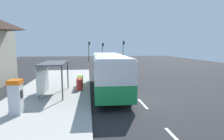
# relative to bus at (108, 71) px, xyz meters

# --- Properties ---
(ground_plane) EXTENTS (56.00, 92.00, 0.04)m
(ground_plane) POSITION_rel_bus_xyz_m (1.71, 11.12, -1.86)
(ground_plane) COLOR #262628
(sidewalk_platform) EXTENTS (6.20, 30.00, 0.18)m
(sidewalk_platform) POSITION_rel_bus_xyz_m (-4.69, -0.88, -1.75)
(sidewalk_platform) COLOR #ADAAA3
(sidewalk_platform) RESTS_ON ground
(lane_stripe_seg_0) EXTENTS (0.16, 2.20, 0.01)m
(lane_stripe_seg_0) POSITION_rel_bus_xyz_m (1.96, -8.88, -1.84)
(lane_stripe_seg_0) COLOR silver
(lane_stripe_seg_0) RESTS_ON ground
(lane_stripe_seg_1) EXTENTS (0.16, 2.20, 0.01)m
(lane_stripe_seg_1) POSITION_rel_bus_xyz_m (1.96, -3.88, -1.84)
(lane_stripe_seg_1) COLOR silver
(lane_stripe_seg_1) RESTS_ON ground
(lane_stripe_seg_2) EXTENTS (0.16, 2.20, 0.01)m
(lane_stripe_seg_2) POSITION_rel_bus_xyz_m (1.96, 1.12, -1.84)
(lane_stripe_seg_2) COLOR silver
(lane_stripe_seg_2) RESTS_ON ground
(lane_stripe_seg_3) EXTENTS (0.16, 2.20, 0.01)m
(lane_stripe_seg_3) POSITION_rel_bus_xyz_m (1.96, 6.12, -1.84)
(lane_stripe_seg_3) COLOR silver
(lane_stripe_seg_3) RESTS_ON ground
(lane_stripe_seg_4) EXTENTS (0.16, 2.20, 0.01)m
(lane_stripe_seg_4) POSITION_rel_bus_xyz_m (1.96, 11.12, -1.84)
(lane_stripe_seg_4) COLOR silver
(lane_stripe_seg_4) RESTS_ON ground
(lane_stripe_seg_5) EXTENTS (0.16, 2.20, 0.01)m
(lane_stripe_seg_5) POSITION_rel_bus_xyz_m (1.96, 16.12, -1.84)
(lane_stripe_seg_5) COLOR silver
(lane_stripe_seg_5) RESTS_ON ground
(lane_stripe_seg_6) EXTENTS (0.16, 2.20, 0.01)m
(lane_stripe_seg_6) POSITION_rel_bus_xyz_m (1.96, 21.12, -1.84)
(lane_stripe_seg_6) COLOR silver
(lane_stripe_seg_6) RESTS_ON ground
(lane_stripe_seg_7) EXTENTS (0.16, 2.20, 0.01)m
(lane_stripe_seg_7) POSITION_rel_bus_xyz_m (1.96, 26.12, -1.84)
(lane_stripe_seg_7) COLOR silver
(lane_stripe_seg_7) RESTS_ON ground
(bus) EXTENTS (2.78, 11.07, 3.21)m
(bus) POSITION_rel_bus_xyz_m (0.00, 0.00, 0.00)
(bus) COLOR #1E8C47
(bus) RESTS_ON ground
(white_van) EXTENTS (2.14, 5.25, 2.30)m
(white_van) POSITION_rel_bus_xyz_m (3.91, 22.03, -0.50)
(white_van) COLOR silver
(white_van) RESTS_ON ground
(sedan_near) EXTENTS (1.98, 4.46, 1.52)m
(sedan_near) POSITION_rel_bus_xyz_m (4.01, 36.53, -1.05)
(sedan_near) COLOR #195933
(sedan_near) RESTS_ON ground
(ticket_machine) EXTENTS (0.66, 0.76, 1.94)m
(ticket_machine) POSITION_rel_bus_xyz_m (-5.74, -5.29, -0.67)
(ticket_machine) COLOR silver
(ticket_machine) RESTS_ON sidewalk_platform
(recycling_bin_red) EXTENTS (0.52, 0.52, 0.95)m
(recycling_bin_red) POSITION_rel_bus_xyz_m (-2.49, 0.03, -1.19)
(recycling_bin_red) COLOR red
(recycling_bin_red) RESTS_ON sidewalk_platform
(recycling_bin_orange) EXTENTS (0.52, 0.52, 0.95)m
(recycling_bin_orange) POSITION_rel_bus_xyz_m (-2.49, 0.73, -1.19)
(recycling_bin_orange) COLOR orange
(recycling_bin_orange) RESTS_ON sidewalk_platform
(recycling_bin_green) EXTENTS (0.52, 0.52, 0.95)m
(recycling_bin_green) POSITION_rel_bus_xyz_m (-2.49, 1.43, -1.19)
(recycling_bin_green) COLOR green
(recycling_bin_green) RESTS_ON sidewalk_platform
(recycling_bin_yellow) EXTENTS (0.52, 0.52, 0.95)m
(recycling_bin_yellow) POSITION_rel_bus_xyz_m (-2.49, 2.13, -1.19)
(recycling_bin_yellow) COLOR yellow
(recycling_bin_yellow) RESTS_ON sidewalk_platform
(traffic_light_near_side) EXTENTS (0.49, 0.28, 5.18)m
(traffic_light_near_side) POSITION_rel_bus_xyz_m (7.21, 30.92, 1.59)
(traffic_light_near_side) COLOR #2D2D2D
(traffic_light_near_side) RESTS_ON ground
(traffic_light_far_side) EXTENTS (0.49, 0.28, 5.00)m
(traffic_light_far_side) POSITION_rel_bus_xyz_m (-1.39, 31.72, 1.48)
(traffic_light_far_side) COLOR #2D2D2D
(traffic_light_far_side) RESTS_ON ground
(traffic_light_median) EXTENTS (0.49, 0.28, 4.75)m
(traffic_light_median) POSITION_rel_bus_xyz_m (2.11, 32.52, 1.33)
(traffic_light_median) COLOR #2D2D2D
(traffic_light_median) RESTS_ON ground
(bus_shelter) EXTENTS (1.80, 4.00, 2.50)m
(bus_shelter) POSITION_rel_bus_xyz_m (-4.70, -0.98, 0.25)
(bus_shelter) COLOR #4C4C51
(bus_shelter) RESTS_ON sidewalk_platform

